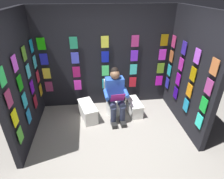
% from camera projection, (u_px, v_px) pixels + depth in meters
% --- Properties ---
extents(ground_plane, '(30.00, 30.00, 0.00)m').
position_uv_depth(ground_plane, '(115.00, 160.00, 3.27)').
color(ground_plane, gray).
extents(display_wall_back, '(3.22, 0.14, 2.38)m').
position_uv_depth(display_wall_back, '(105.00, 59.00, 4.36)').
color(display_wall_back, black).
rests_on(display_wall_back, ground).
extents(display_wall_left, '(0.14, 1.87, 2.38)m').
position_uv_depth(display_wall_left, '(190.00, 72.00, 3.67)').
color(display_wall_left, black).
rests_on(display_wall_left, ground).
extents(display_wall_right, '(0.14, 1.87, 2.38)m').
position_uv_depth(display_wall_right, '(21.00, 81.00, 3.34)').
color(display_wall_right, black).
rests_on(display_wall_right, ground).
extents(toilet, '(0.42, 0.57, 0.77)m').
position_uv_depth(toilet, '(114.00, 99.00, 4.41)').
color(toilet, white).
rests_on(toilet, ground).
extents(person_reading, '(0.55, 0.70, 1.19)m').
position_uv_depth(person_reading, '(116.00, 94.00, 4.08)').
color(person_reading, blue).
rests_on(person_reading, ground).
extents(comic_longbox_near, '(0.34, 0.62, 0.32)m').
position_uv_depth(comic_longbox_near, '(134.00, 107.00, 4.42)').
color(comic_longbox_near, white).
rests_on(comic_longbox_near, ground).
extents(comic_longbox_far, '(0.47, 0.72, 0.36)m').
position_uv_depth(comic_longbox_far, '(88.00, 111.00, 4.24)').
color(comic_longbox_far, white).
rests_on(comic_longbox_far, ground).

